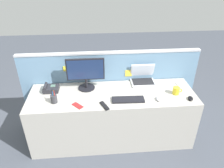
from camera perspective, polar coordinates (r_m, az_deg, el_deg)
The scene contains 14 objects.
ground_plane at distance 3.20m, azimuth 0.08°, elevation -13.77°, with size 10.00×10.00×0.00m, color #424751.
desk at distance 2.96m, azimuth 0.08°, elevation -8.66°, with size 2.14×0.67×0.73m, color #ADA89E.
cubicle_divider at distance 3.13m, azimuth -0.50°, elevation -1.24°, with size 2.50×0.08×1.17m.
desktop_monitor at distance 2.77m, azimuth -7.11°, elevation 3.19°, with size 0.49×0.22×0.43m.
laptop at distance 3.01m, azimuth 8.22°, elevation 1.67°, with size 0.33×0.27×0.26m.
desk_phone at distance 2.90m, azimuth -16.13°, elevation -1.17°, with size 0.20×0.17×0.10m.
keyboard_main at distance 2.62m, azimuth 4.33°, elevation -4.20°, with size 0.40×0.13×0.02m, color black.
computer_mouse_right_hand at distance 2.80m, azimuth 20.30°, elevation -3.63°, with size 0.06×0.10×0.03m, color black.
computer_mouse_left_hand at distance 2.68m, azimuth 12.37°, elevation -3.89°, with size 0.06×0.10×0.03m, color #B2B5BC.
pen_cup at distance 2.65m, azimuth -15.33°, elevation -3.84°, with size 0.08×0.08×0.18m.
cell_phone_red_case at distance 2.56m, azimuth -9.22°, elevation -5.75°, with size 0.06×0.15×0.01m, color #B22323.
cell_phone_white_slab at distance 3.10m, azimuth 17.48°, elevation 0.12°, with size 0.07×0.13×0.01m, color silver.
tv_remote at distance 2.52m, azimuth -2.03°, elevation -5.83°, with size 0.04×0.17×0.02m, color black.
coffee_mug at distance 2.84m, azimuth 16.86°, elevation -1.71°, with size 0.12×0.08×0.10m.
Camera 1 is at (-0.20, -2.28, 2.23)m, focal length 34.08 mm.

